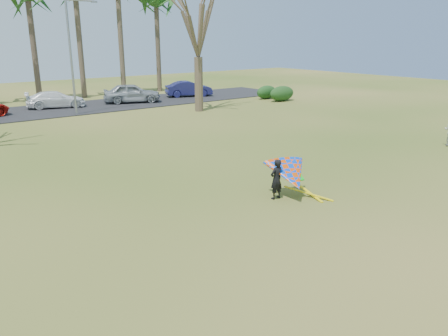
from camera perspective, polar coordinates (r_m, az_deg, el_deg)
ground at (r=13.82m, az=5.11°, el=-6.27°), size 100.00×100.00×0.00m
parking_strip at (r=35.76m, az=-23.36°, el=6.75°), size 46.00×7.00×0.06m
bare_tree_right at (r=33.10m, az=-3.46°, el=18.74°), size 6.27×6.27×9.21m
streetlight at (r=33.12m, az=-19.16°, el=14.24°), size 2.28×0.18×8.00m
hedge_near at (r=39.04m, az=7.57°, el=9.62°), size 2.63×1.19×1.31m
hedge_far at (r=40.36m, az=5.59°, el=9.83°), size 2.16×1.02×1.20m
car_3 at (r=37.07m, az=-21.11°, el=8.35°), size 4.72×2.84×1.28m
car_4 at (r=38.21m, az=-11.94°, el=9.57°), size 5.08×3.49×1.61m
car_5 at (r=41.54m, az=-4.62°, el=10.28°), size 4.54×2.82×1.41m
kite_flyer at (r=15.17m, az=8.62°, el=-0.90°), size 2.13×2.39×2.02m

